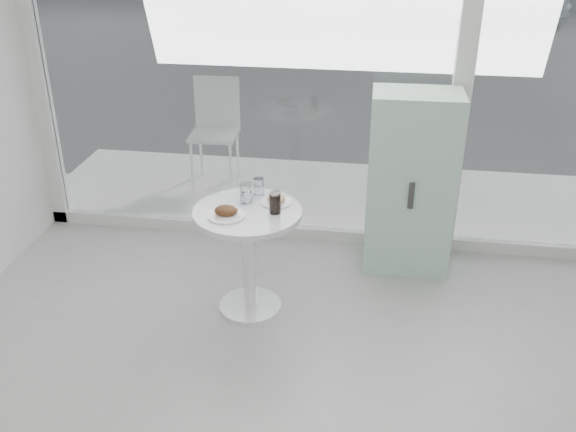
% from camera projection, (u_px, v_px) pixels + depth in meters
% --- Properties ---
extents(room_shell, '(6.00, 6.00, 6.00)m').
position_uv_depth(room_shell, '(225.00, 252.00, 1.44)').
color(room_shell, white).
rests_on(room_shell, ground).
extents(storefront, '(5.00, 0.14, 3.00)m').
position_uv_depth(storefront, '(352.00, 33.00, 4.66)').
color(storefront, silver).
rests_on(storefront, ground).
extents(main_table, '(0.72, 0.72, 0.77)m').
position_uv_depth(main_table, '(248.00, 239.00, 4.29)').
color(main_table, white).
rests_on(main_table, ground).
extents(patio_deck, '(5.60, 1.60, 0.05)m').
position_uv_depth(patio_deck, '(341.00, 196.00, 6.14)').
color(patio_deck, white).
rests_on(patio_deck, ground).
extents(street, '(40.00, 24.00, 0.00)m').
position_uv_depth(street, '(377.00, 4.00, 16.91)').
color(street, '#3B3B3B').
rests_on(street, ground).
extents(mint_cabinet, '(0.65, 0.45, 1.39)m').
position_uv_depth(mint_cabinet, '(411.00, 183.00, 4.77)').
color(mint_cabinet, '#9BC6AD').
rests_on(mint_cabinet, ground).
extents(patio_chair, '(0.46, 0.46, 1.02)m').
position_uv_depth(patio_chair, '(216.00, 125.00, 6.17)').
color(patio_chair, white).
rests_on(patio_chair, patio_deck).
extents(plate_fritter, '(0.25, 0.25, 0.07)m').
position_uv_depth(plate_fritter, '(227.00, 212.00, 4.10)').
color(plate_fritter, white).
rests_on(plate_fritter, main_table).
extents(plate_donut, '(0.20, 0.20, 0.05)m').
position_uv_depth(plate_donut, '(276.00, 200.00, 4.28)').
color(plate_donut, white).
rests_on(plate_donut, main_table).
extents(water_tumbler_a, '(0.08, 0.08, 0.13)m').
position_uv_depth(water_tumbler_a, '(246.00, 194.00, 4.28)').
color(water_tumbler_a, white).
rests_on(water_tumbler_a, main_table).
extents(water_tumbler_b, '(0.07, 0.07, 0.12)m').
position_uv_depth(water_tumbler_b, '(259.00, 187.00, 4.39)').
color(water_tumbler_b, white).
rests_on(water_tumbler_b, main_table).
extents(cola_glass, '(0.08, 0.08, 0.14)m').
position_uv_depth(cola_glass, '(275.00, 203.00, 4.13)').
color(cola_glass, white).
rests_on(cola_glass, main_table).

